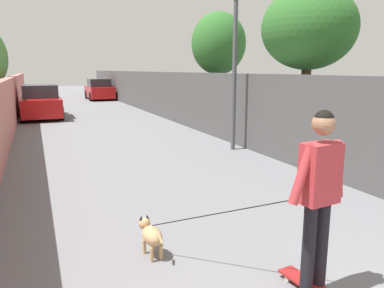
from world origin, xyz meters
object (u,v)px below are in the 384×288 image
Objects in this scene: dog at (152,234)px; tree_right_near at (219,44)px; car_far at (99,90)px; person_skateboarder at (319,186)px; lamp_post at (235,39)px; car_near at (41,103)px; skateboard at (312,287)px; tree_right_far at (309,29)px.

tree_right_near is at bearing -31.10° from dog.
person_skateboarder is at bearing 175.49° from car_far.
car_near is (9.63, 4.86, -2.34)m from lamp_post.
car_far is at bearing 1.76° from lamp_post.
car_near is at bearing 3.69° from dog.
skateboard is 1.90m from dog.
car_far reaches higher than dog.
person_skateboarder is at bearing -172.12° from car_near.
tree_right_near is 11.49m from person_skateboarder.
skateboard is 1.07m from person_skateboarder.
tree_right_near is 11.73m from skateboard.
tree_right_far is 5.21× the size of skateboard.
tree_right_near is at bearing -130.77° from car_near.
skateboard is at bearing 175.49° from car_far.
car_near is (16.04, 2.22, 0.65)m from skateboard.
person_skateboarder reaches higher than skateboard.
tree_right_near is 11.02m from dog.
tree_right_far is at bearing -150.94° from car_near.
person_skateboarder reaches higher than car_near.
tree_right_near is 5.51m from tree_right_far.
car_near reaches higher than skateboard.
tree_right_near reaches higher than car_far.
person_skateboarder is 16.20m from car_near.
skateboard is 26.00m from car_far.
person_skateboarder is (-4.99, 3.92, -2.08)m from tree_right_far.
person_skateboarder is at bearing 158.11° from tree_right_near.
car_near reaches higher than dog.
person_skateboarder is (-10.49, 4.21, -2.06)m from tree_right_near.
skateboard is 0.49× the size of dog.
car_far is (25.92, -2.04, -0.43)m from person_skateboarder.
tree_right_far is 2.53× the size of dog.
tree_right_near is 1.03× the size of tree_right_far.
lamp_post reaches higher than dog.
lamp_post is 7.19m from person_skateboarder.
dog is at bearing 124.71° from tree_right_far.
lamp_post is at bearing -178.24° from car_far.
car_far is at bearing -23.33° from car_near.
tree_right_near reaches higher than person_skateboarder.
skateboard is 0.46× the size of person_skateboarder.
car_near is at bearing 29.06° from tree_right_far.
person_skateboarder is 0.47× the size of car_far.
lamp_post is 5.48× the size of skateboard.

